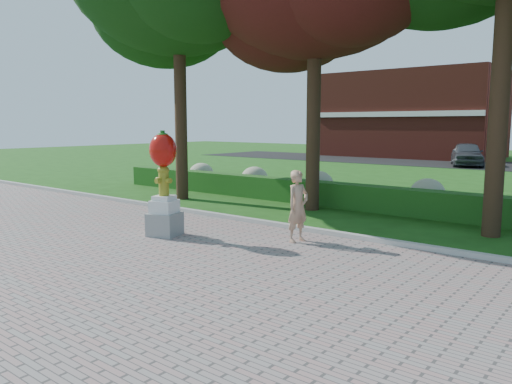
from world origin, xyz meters
The scene contains 9 objects.
ground centered at (0.00, 0.00, 0.00)m, with size 100.00×100.00×0.00m, color #1B4B12.
walkway centered at (0.00, -4.00, 0.02)m, with size 40.00×14.00×0.04m, color gray.
curb centered at (0.00, 3.00, 0.07)m, with size 40.00×0.18×0.15m, color #ADADA5.
lawn_hedge centered at (0.00, 7.00, 0.40)m, with size 24.00×0.70×0.80m, color #1E4413.
hydrangea_row centered at (0.57, 8.00, 0.55)m, with size 20.10×1.10×0.99m.
building_left centered at (-10.00, 34.00, 3.50)m, with size 14.00×8.00×7.00m, color maroon.
hydrant_sculpture centered at (-2.71, 0.43, 1.39)m, with size 0.87×0.87×2.55m.
woman centered at (0.19, 1.92, 0.87)m, with size 0.60×0.40×1.66m, color tan.
parked_car centered at (-3.13, 26.58, 0.80)m, with size 1.83×4.56×1.55m, color #414549.
Camera 1 is at (6.50, -7.50, 2.74)m, focal length 35.00 mm.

